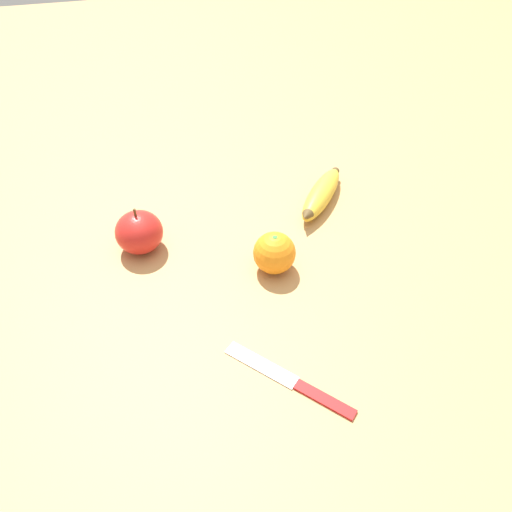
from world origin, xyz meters
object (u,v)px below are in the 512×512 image
apple (139,232)px  banana (321,194)px  paring_knife (293,382)px  orange (274,253)px

apple → banana: bearing=-171.7°
apple → paring_knife: apple is taller
orange → paring_knife: orange is taller
banana → apple: (0.34, 0.05, 0.02)m
orange → paring_knife: bearing=82.2°
orange → paring_knife: size_ratio=0.45×
apple → paring_knife: size_ratio=0.55×
orange → banana: bearing=-131.2°
orange → apple: apple is taller
paring_knife → orange: bearing=38.3°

